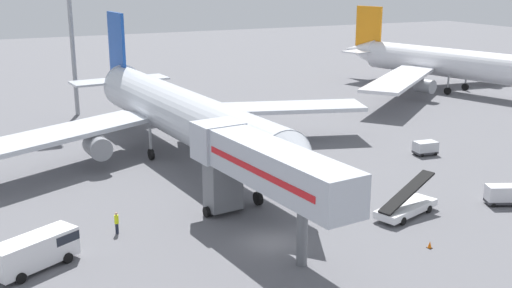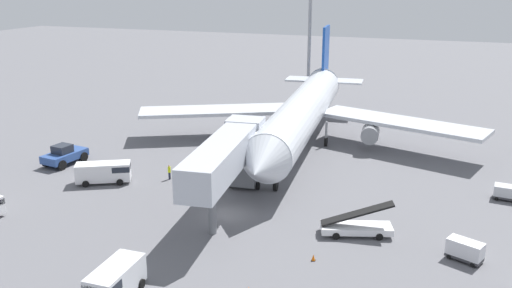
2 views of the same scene
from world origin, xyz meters
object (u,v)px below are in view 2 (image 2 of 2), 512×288
Objects in this scene: apron_light_mast at (311,2)px; belt_loader_truck at (356,226)px; safety_cone_alpha at (313,258)px; ground_crew_worker_midground at (169,172)px; baggage_cart_near_right at (465,250)px; airplane_at_gate at (304,111)px; service_van_far_center at (115,281)px; baggage_cart_near_center at (507,192)px; jet_bridge at (229,155)px; service_van_outer_right at (105,172)px; pushback_tug at (64,155)px.

belt_loader_truck is at bearing -70.55° from apron_light_mast.
ground_crew_worker_midground is at bearing 148.18° from safety_cone_alpha.
airplane_at_gate is at bearing 128.72° from baggage_cart_near_right.
service_van_far_center is 37.11m from baggage_cart_near_center.
baggage_cart_near_center is (23.99, 11.10, -4.48)m from jet_bridge.
apron_light_mast reaches higher than baggage_cart_near_center.
jet_bridge is 0.72× the size of apron_light_mast.
ground_crew_worker_midground is (-8.85, 4.87, -4.40)m from jet_bridge.
belt_loader_truck is 8.49m from baggage_cart_near_right.
baggage_cart_near_center is at bearing 46.45° from service_van_far_center.
baggage_cart_near_right is (20.18, -2.63, -4.37)m from jet_bridge.
belt_loader_truck is at bearing -16.32° from ground_crew_worker_midground.
service_van_outer_right is 11.21× the size of safety_cone_alpha.
jet_bridge is at bearing 174.31° from belt_loader_truck.
jet_bridge is 33.45× the size of safety_cone_alpha.
service_van_outer_right reaches higher than baggage_cart_near_center.
baggage_cart_near_right is at bearing -7.42° from jet_bridge.
safety_cone_alpha is at bearing -20.05° from pushback_tug.
service_van_outer_right is at bearing -166.31° from baggage_cart_near_center.
pushback_tug is 13.51m from ground_crew_worker_midground.
service_van_outer_right is at bearing -129.34° from airplane_at_gate.
baggage_cart_near_center is (46.35, 6.00, -0.31)m from pushback_tug.
jet_bridge is at bearing -12.85° from pushback_tug.
pushback_tug reaches higher than baggage_cart_near_right.
service_van_far_center is at bearing -95.69° from jet_bridge.
apron_light_mast is (-14.07, 51.61, 16.24)m from safety_cone_alpha.
airplane_at_gate is 10.27× the size of service_van_far_center.
service_van_far_center reaches higher than baggage_cart_near_right.
apron_light_mast is (-2.94, 60.85, 15.22)m from service_van_far_center.
pushback_tug is 10.46× the size of safety_cone_alpha.
pushback_tug is at bearing 134.85° from service_van_far_center.
airplane_at_gate is at bearing 33.96° from pushback_tug.
service_van_outer_right is (-26.37, 2.89, 0.48)m from belt_loader_truck.
jet_bridge is at bearing 145.58° from safety_cone_alpha.
pushback_tug is 1.17× the size of service_van_far_center.
apron_light_mast is (17.84, 39.96, 15.40)m from pushback_tug.
safety_cone_alpha is (8.32, -27.54, -4.33)m from airplane_at_gate.
apron_light_mast reaches higher than belt_loader_truck.
service_van_outer_right is at bearing -103.05° from apron_light_mast.
baggage_cart_near_center is 47.04m from apron_light_mast.
airplane_at_gate reaches higher than jet_bridge.
ground_crew_worker_midground is (13.50, -0.22, -0.24)m from pushback_tug.
jet_bridge reaches higher than pushback_tug.
service_van_outer_right is (-15.80, -19.28, -3.35)m from airplane_at_gate.
belt_loader_truck reaches higher than safety_cone_alpha.
ground_crew_worker_midground is at bearing 28.98° from service_van_outer_right.
airplane_at_gate is 37.04m from service_van_far_center.
baggage_cart_near_right is at bearing -62.62° from apron_light_mast.
ground_crew_worker_midground is 3.16× the size of safety_cone_alpha.
pushback_tug is 29.47m from service_van_far_center.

